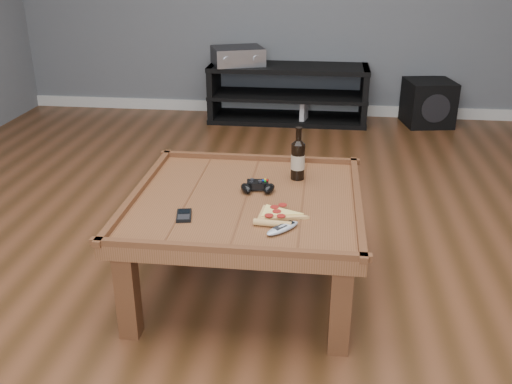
# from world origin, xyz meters

# --- Properties ---
(ground) EXTENTS (6.00, 6.00, 0.00)m
(ground) POSITION_xyz_m (0.00, 0.00, 0.00)
(ground) COLOR #422712
(ground) RESTS_ON ground
(baseboard) EXTENTS (5.00, 0.02, 0.10)m
(baseboard) POSITION_xyz_m (0.00, 2.99, 0.05)
(baseboard) COLOR silver
(baseboard) RESTS_ON ground
(coffee_table) EXTENTS (1.03, 1.03, 0.48)m
(coffee_table) POSITION_xyz_m (0.00, 0.00, 0.39)
(coffee_table) COLOR #593419
(coffee_table) RESTS_ON ground
(media_console) EXTENTS (1.40, 0.45, 0.50)m
(media_console) POSITION_xyz_m (0.00, 2.75, 0.25)
(media_console) COLOR black
(media_console) RESTS_ON ground
(beer_bottle) EXTENTS (0.07, 0.07, 0.25)m
(beer_bottle) POSITION_xyz_m (0.21, 0.25, 0.55)
(beer_bottle) COLOR black
(beer_bottle) RESTS_ON coffee_table
(game_controller) EXTENTS (0.17, 0.12, 0.05)m
(game_controller) POSITION_xyz_m (0.04, 0.08, 0.47)
(game_controller) COLOR black
(game_controller) RESTS_ON coffee_table
(pizza_slice) EXTENTS (0.19, 0.28, 0.03)m
(pizza_slice) POSITION_xyz_m (0.15, -0.18, 0.46)
(pizza_slice) COLOR tan
(pizza_slice) RESTS_ON coffee_table
(smartphone) EXTENTS (0.08, 0.12, 0.01)m
(smartphone) POSITION_xyz_m (-0.23, -0.22, 0.46)
(smartphone) COLOR black
(smartphone) RESTS_ON coffee_table
(remote_control) EXTENTS (0.15, 0.16, 0.02)m
(remote_control) POSITION_xyz_m (0.18, -0.29, 0.46)
(remote_control) COLOR #9DA3AB
(remote_control) RESTS_ON coffee_table
(av_receiver) EXTENTS (0.53, 0.48, 0.15)m
(av_receiver) POSITION_xyz_m (-0.45, 2.74, 0.57)
(av_receiver) COLOR black
(av_receiver) RESTS_ON media_console
(subwoofer) EXTENTS (0.45, 0.45, 0.39)m
(subwoofer) POSITION_xyz_m (1.23, 2.79, 0.20)
(subwoofer) COLOR black
(subwoofer) RESTS_ON ground
(game_console) EXTENTS (0.12, 0.18, 0.20)m
(game_console) POSITION_xyz_m (0.15, 2.66, 0.09)
(game_console) COLOR slate
(game_console) RESTS_ON ground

